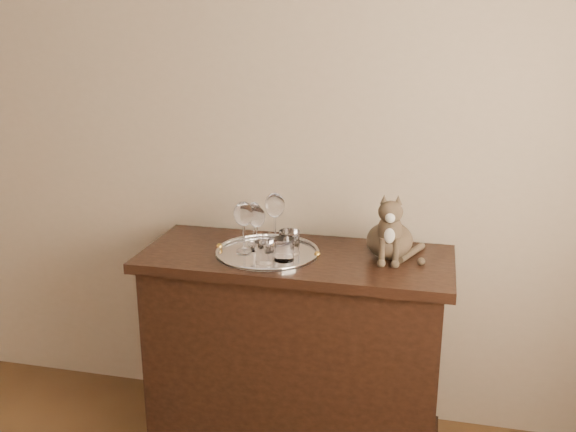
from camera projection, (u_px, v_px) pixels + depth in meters
name	position (u px, v px, depth m)	size (l,w,h in m)	color
wall_back	(176.00, 109.00, 2.75)	(4.00, 0.10, 2.70)	#C3AD92
sideboard	(295.00, 353.00, 2.60)	(1.20, 0.50, 0.85)	black
tray	(268.00, 254.00, 2.47)	(0.40, 0.40, 0.01)	silver
wine_glass_a	(254.00, 224.00, 2.54)	(0.07, 0.07, 0.17)	silver
wine_glass_b	(275.00, 219.00, 2.54)	(0.08, 0.08, 0.21)	silver
wine_glass_c	(244.00, 227.00, 2.45)	(0.08, 0.08, 0.20)	white
wine_glass_d	(257.00, 228.00, 2.48)	(0.07, 0.07, 0.17)	silver
tumbler_a	(284.00, 249.00, 2.38)	(0.08, 0.08, 0.09)	white
tumbler_b	(265.00, 252.00, 2.35)	(0.07, 0.07, 0.08)	silver
tumbler_c	(289.00, 242.00, 2.45)	(0.08, 0.08, 0.09)	silver
cat	(390.00, 223.00, 2.41)	(0.27, 0.25, 0.27)	#4C3A2D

